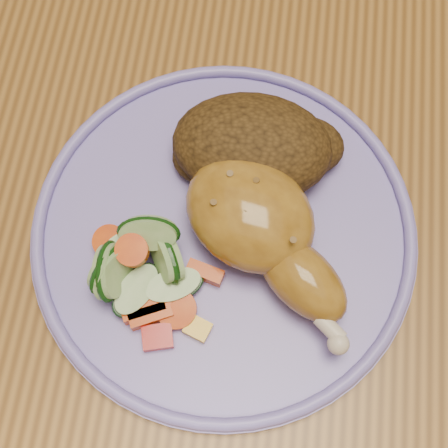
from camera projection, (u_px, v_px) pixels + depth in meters
The scene contains 7 objects.
ground at pixel (285, 319), 1.24m from camera, with size 4.00×4.00×0.00m, color brown.
dining_table at pixel (347, 177), 0.61m from camera, with size 0.90×1.40×0.75m.
plate at pixel (224, 233), 0.50m from camera, with size 0.30×0.30×0.01m, color #7B6EC5.
plate_rim at pixel (224, 228), 0.49m from camera, with size 0.30×0.30×0.01m, color #7B6EC5.
chicken_leg at pixel (262, 229), 0.46m from camera, with size 0.16×0.16×0.06m.
rice_pilaf at pixel (255, 147), 0.49m from camera, with size 0.14×0.09×0.06m.
vegetable_pile at pixel (141, 269), 0.46m from camera, with size 0.11×0.11×0.05m.
Camera 1 is at (-0.09, -0.27, 1.22)m, focal length 50.00 mm.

